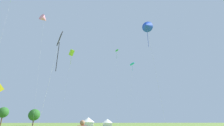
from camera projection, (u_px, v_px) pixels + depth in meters
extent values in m
cube|color=black|center=(60.00, 38.00, 22.28)|extent=(0.93, 2.46, 2.53)
cylinder|color=black|center=(58.00, 56.00, 21.34)|extent=(0.08, 0.08, 4.16)
cylinder|color=#B2B2B7|center=(49.00, 81.00, 19.41)|extent=(0.87, 1.43, 12.61)
cube|color=#99DB2D|center=(72.00, 53.00, 53.80)|extent=(2.09, 2.13, 2.28)
cylinder|color=olive|center=(71.00, 59.00, 52.98)|extent=(0.07, 0.07, 3.63)
cylinder|color=#B2B2B7|center=(66.00, 87.00, 49.37)|extent=(1.39, 0.72, 23.51)
ellipsoid|color=green|center=(117.00, 50.00, 59.81)|extent=(1.56, 2.36, 0.74)
cylinder|color=#207C31|center=(117.00, 55.00, 59.15)|extent=(0.05, 0.05, 2.95)
cylinder|color=#B2B2B7|center=(117.00, 85.00, 54.70)|extent=(0.48, 1.05, 26.74)
cone|color=pink|center=(44.00, 19.00, 47.56)|extent=(3.03, 3.06, 2.49)
cylinder|color=#B2B2B7|center=(39.00, 67.00, 42.13)|extent=(1.98, 0.58, 30.50)
cone|color=blue|center=(147.00, 26.00, 41.22)|extent=(3.98, 4.09, 3.42)
cylinder|color=#183599|center=(148.00, 37.00, 40.05)|extent=(0.09, 0.09, 5.25)
cylinder|color=#B2B2B7|center=(156.00, 71.00, 36.54)|extent=(1.93, 1.01, 24.95)
ellipsoid|color=#1EB7CC|center=(132.00, 64.00, 62.15)|extent=(2.20, 3.45, 1.14)
cylinder|color=teal|center=(132.00, 68.00, 61.56)|extent=(0.07, 0.07, 2.23)
cylinder|color=#B2B2B7|center=(131.00, 93.00, 57.19)|extent=(1.94, 2.06, 22.75)
sphere|color=#9E7051|center=(82.00, 123.00, 6.90)|extent=(0.22, 0.22, 0.22)
cube|color=white|center=(88.00, 124.00, 57.56)|extent=(3.77, 3.77, 1.42)
cone|color=white|center=(88.00, 120.00, 58.09)|extent=(4.72, 4.72, 1.65)
cube|color=white|center=(107.00, 125.00, 58.14)|extent=(3.12, 3.12, 1.17)
cone|color=white|center=(107.00, 121.00, 58.57)|extent=(3.90, 3.90, 1.36)
cylinder|color=brown|center=(1.00, 121.00, 64.79)|extent=(0.44, 0.44, 3.69)
sphere|color=#286023|center=(3.00, 112.00, 65.94)|extent=(4.26, 4.26, 4.26)
cylinder|color=brown|center=(33.00, 122.00, 62.20)|extent=(0.44, 0.44, 2.57)
sphere|color=#286023|center=(34.00, 115.00, 63.18)|extent=(4.44, 4.44, 4.44)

